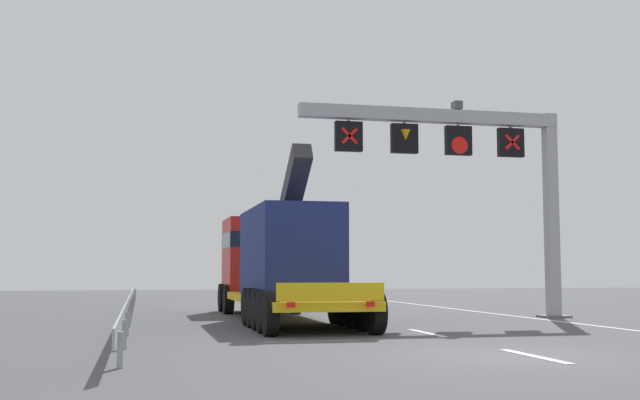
# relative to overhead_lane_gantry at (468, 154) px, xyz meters

# --- Properties ---
(ground) EXTENTS (112.00, 112.00, 0.00)m
(ground) POSITION_rel_overhead_lane_gantry_xyz_m (-4.10, -11.22, -5.63)
(ground) COLOR #4C4C51
(lane_markings) EXTENTS (0.20, 60.64, 0.01)m
(lane_markings) POSITION_rel_overhead_lane_gantry_xyz_m (-3.68, 11.80, -5.62)
(lane_markings) COLOR silver
(lane_markings) RESTS_ON ground
(edge_line_right) EXTENTS (0.20, 63.00, 0.01)m
(edge_line_right) POSITION_rel_overhead_lane_gantry_xyz_m (2.10, 0.78, -5.63)
(edge_line_right) COLOR silver
(edge_line_right) RESTS_ON ground
(overhead_lane_gantry) EXTENTS (9.47, 0.90, 7.43)m
(overhead_lane_gantry) POSITION_rel_overhead_lane_gantry_xyz_m (0.00, 0.00, 0.00)
(overhead_lane_gantry) COLOR #9EA0A5
(overhead_lane_gantry) RESTS_ON ground
(heavy_haul_truck_yellow) EXTENTS (3.03, 14.07, 5.30)m
(heavy_haul_truck_yellow) POSITION_rel_overhead_lane_gantry_xyz_m (-6.42, 1.62, -3.64)
(heavy_haul_truck_yellow) COLOR yellow
(heavy_haul_truck_yellow) RESTS_ON ground
(guardrail_left) EXTENTS (0.13, 35.98, 0.76)m
(guardrail_left) POSITION_rel_overhead_lane_gantry_xyz_m (-11.28, 4.77, -5.07)
(guardrail_left) COLOR #999EA3
(guardrail_left) RESTS_ON ground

